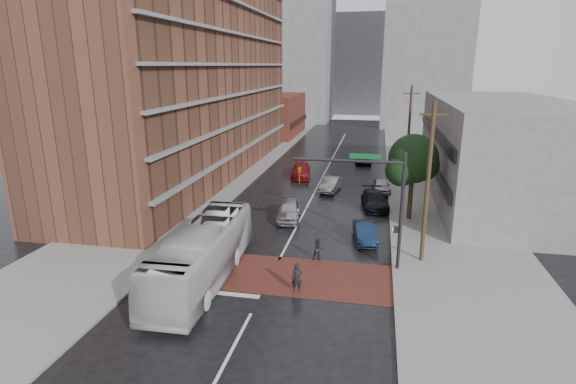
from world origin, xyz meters
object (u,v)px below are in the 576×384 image
(car_travel_c, at_px, (301,171))
(car_parked_far, at_px, (381,185))
(car_travel_a, at_px, (289,210))
(suv_travel, at_px, (363,159))
(car_parked_mid, at_px, (375,200))
(transit_bus, at_px, (203,254))
(car_travel_b, at_px, (331,184))
(pedestrian_b, at_px, (318,250))
(car_parked_near, at_px, (365,232))
(pedestrian_a, at_px, (297,278))

(car_travel_c, height_order, car_parked_far, car_travel_c)
(car_travel_a, distance_m, suv_travel, 23.17)
(suv_travel, bearing_deg, car_parked_mid, -89.81)
(transit_bus, relative_size, car_travel_b, 2.89)
(pedestrian_b, height_order, car_parked_near, pedestrian_b)
(suv_travel, height_order, car_parked_mid, car_parked_mid)
(pedestrian_a, distance_m, car_parked_mid, 16.55)
(pedestrian_a, height_order, suv_travel, pedestrian_a)
(car_travel_a, relative_size, car_travel_c, 0.91)
(car_travel_b, bearing_deg, suv_travel, 87.53)
(transit_bus, height_order, pedestrian_b, transit_bus)
(car_travel_a, height_order, car_travel_c, car_travel_a)
(pedestrian_b, distance_m, car_parked_far, 17.44)
(suv_travel, bearing_deg, pedestrian_a, -98.79)
(car_parked_near, distance_m, car_parked_far, 13.18)
(car_travel_c, bearing_deg, transit_bus, -99.37)
(pedestrian_a, bearing_deg, car_parked_near, 58.96)
(car_travel_b, height_order, car_parked_mid, car_parked_mid)
(transit_bus, xyz_separation_m, pedestrian_a, (5.50, -0.36, -0.80))
(car_travel_b, height_order, suv_travel, car_travel_b)
(suv_travel, bearing_deg, pedestrian_b, -98.27)
(car_travel_a, distance_m, car_parked_near, 7.02)
(car_parked_far, bearing_deg, car_parked_near, -100.41)
(transit_bus, relative_size, car_travel_a, 2.59)
(car_parked_far, bearing_deg, car_parked_mid, -101.39)
(suv_travel, height_order, car_parked_far, car_parked_far)
(pedestrian_a, xyz_separation_m, car_travel_b, (-0.37, 20.80, -0.17))
(car_travel_a, height_order, car_parked_near, car_travel_a)
(pedestrian_b, bearing_deg, suv_travel, 69.98)
(pedestrian_a, relative_size, car_travel_a, 0.37)
(car_travel_a, relative_size, car_parked_far, 1.12)
(car_parked_near, xyz_separation_m, car_parked_far, (1.10, 13.13, 0.04))
(pedestrian_b, bearing_deg, car_parked_mid, 57.22)
(pedestrian_b, relative_size, car_travel_a, 0.32)
(pedestrian_b, relative_size, car_travel_b, 0.35)
(pedestrian_a, height_order, pedestrian_b, pedestrian_a)
(car_travel_c, relative_size, suv_travel, 1.21)
(pedestrian_b, height_order, suv_travel, pedestrian_b)
(pedestrian_b, xyz_separation_m, car_parked_far, (3.89, 17.00, -0.03))
(car_travel_c, distance_m, car_parked_far, 9.80)
(car_travel_c, xyz_separation_m, car_parked_mid, (8.16, -9.80, -0.01))
(car_travel_a, relative_size, suv_travel, 1.10)
(pedestrian_a, xyz_separation_m, car_parked_far, (4.45, 21.37, -0.15))
(transit_bus, bearing_deg, car_parked_near, 39.93)
(pedestrian_a, height_order, car_travel_a, pedestrian_a)
(car_parked_mid, bearing_deg, car_parked_far, 75.90)
(car_travel_a, height_order, car_parked_mid, car_travel_a)
(pedestrian_a, relative_size, suv_travel, 0.41)
(car_travel_a, distance_m, car_parked_far, 12.07)
(pedestrian_b, relative_size, car_parked_near, 0.37)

